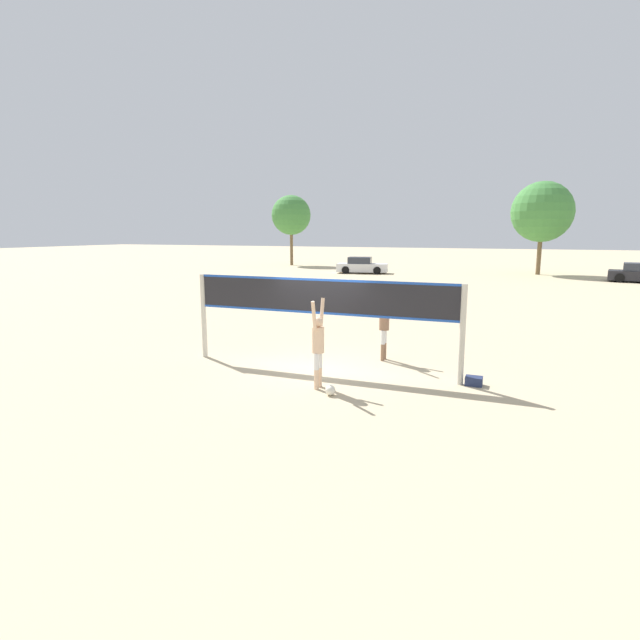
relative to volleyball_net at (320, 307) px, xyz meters
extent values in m
plane|color=#C6B28C|center=(0.00, 0.00, -1.65)|extent=(200.00, 200.00, 0.00)
cylinder|color=beige|center=(-3.57, 0.00, -0.46)|extent=(0.14, 0.14, 2.38)
cylinder|color=beige|center=(3.57, 0.00, -0.46)|extent=(0.14, 0.14, 2.38)
cube|color=black|center=(0.00, 0.00, 0.27)|extent=(7.00, 0.02, 0.91)
cube|color=#1E4CB2|center=(0.00, 0.00, 0.70)|extent=(7.00, 0.03, 0.06)
cube|color=#1E4CB2|center=(0.00, 0.00, -0.15)|extent=(7.00, 0.03, 0.06)
cylinder|color=beige|center=(0.55, -1.61, -1.42)|extent=(0.11, 0.11, 0.46)
cylinder|color=white|center=(0.55, -1.61, -1.00)|extent=(0.12, 0.12, 0.38)
cylinder|color=beige|center=(0.55, -1.41, -1.42)|extent=(0.11, 0.11, 0.46)
cylinder|color=white|center=(0.55, -1.41, -1.00)|extent=(0.12, 0.12, 0.38)
cylinder|color=beige|center=(0.55, -1.51, -0.51)|extent=(0.28, 0.28, 0.60)
sphere|color=beige|center=(0.55, -1.51, -0.10)|extent=(0.23, 0.23, 0.23)
cylinder|color=beige|center=(0.55, -1.75, 0.08)|extent=(0.08, 0.22, 0.67)
cylinder|color=beige|center=(0.55, -1.27, 0.08)|extent=(0.08, 0.22, 0.67)
cylinder|color=#8C664C|center=(1.31, 1.64, -1.41)|extent=(0.11, 0.11, 0.47)
cylinder|color=white|center=(1.31, 1.64, -0.98)|extent=(0.12, 0.12, 0.39)
cylinder|color=#8C664C|center=(1.31, 1.44, -1.41)|extent=(0.11, 0.11, 0.47)
cylinder|color=white|center=(1.31, 1.44, -0.98)|extent=(0.12, 0.12, 0.39)
cylinder|color=#8C664C|center=(1.31, 1.54, -0.48)|extent=(0.28, 0.28, 0.61)
sphere|color=#8C664C|center=(1.31, 1.54, -0.06)|extent=(0.24, 0.24, 0.24)
cylinder|color=#8C664C|center=(1.31, 1.78, 0.13)|extent=(0.08, 0.22, 0.68)
cylinder|color=#8C664C|center=(1.31, 1.30, 0.13)|extent=(0.08, 0.22, 0.68)
sphere|color=silver|center=(1.00, -1.90, -1.54)|extent=(0.23, 0.23, 0.23)
cube|color=navy|center=(3.88, 0.03, -1.54)|extent=(0.39, 0.30, 0.21)
cube|color=#2D333D|center=(12.57, 29.57, -0.56)|extent=(2.09, 2.00, 0.56)
cylinder|color=black|center=(11.68, 30.62, -1.33)|extent=(0.67, 0.33, 0.64)
cylinder|color=black|center=(11.38, 28.88, -1.33)|extent=(0.67, 0.33, 0.64)
cube|color=silver|center=(-7.93, 29.79, -1.17)|extent=(4.58, 2.48, 0.71)
cube|color=#2D333D|center=(-8.14, 29.75, -0.53)|extent=(2.21, 1.91, 0.56)
cylinder|color=black|center=(-6.75, 30.84, -1.33)|extent=(0.67, 0.33, 0.64)
cylinder|color=black|center=(-6.46, 29.22, -1.33)|extent=(0.67, 0.33, 0.64)
cylinder|color=black|center=(-9.40, 30.35, -1.33)|extent=(0.67, 0.33, 0.64)
cylinder|color=black|center=(-9.10, 28.74, -1.33)|extent=(0.67, 0.33, 0.64)
cylinder|color=brown|center=(6.18, 33.97, 0.25)|extent=(0.36, 0.36, 3.81)
sphere|color=#42843D|center=(6.18, 33.97, 3.52)|extent=(4.95, 4.95, 4.95)
cylinder|color=brown|center=(-18.10, 37.16, 0.42)|extent=(0.32, 0.32, 4.14)
sphere|color=#42843D|center=(-18.10, 37.16, 3.63)|extent=(4.15, 4.15, 4.15)
camera|label=1|loc=(4.69, -11.78, 1.91)|focal=28.00mm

